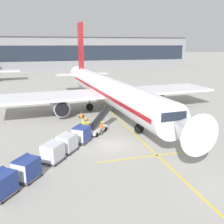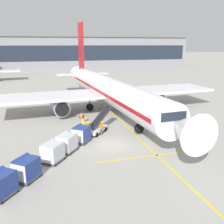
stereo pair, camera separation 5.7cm
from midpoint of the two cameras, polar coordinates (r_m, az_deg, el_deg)
The scene contains 18 objects.
ground_plane at distance 28.13m, azimuth -0.30°, elevation -7.39°, with size 600.00×600.00×0.00m, color #9E9B93.
parked_airplane at distance 41.71m, azimuth -0.82°, elevation 4.96°, with size 36.83×46.88×15.34m.
belt_loader at distance 31.79m, azimuth -3.40°, elevation -3.18°, with size 4.47×4.95×2.69m.
baggage_cart_lead at distance 28.83m, azimuth -6.87°, elevation -4.82°, with size 2.49×2.65×1.91m.
baggage_cart_second at distance 26.57m, azimuth -10.08°, elevation -6.69°, with size 2.49×2.65×1.91m.
baggage_cart_third at distance 24.63m, azimuth -13.16°, elevation -8.63°, with size 2.49×2.65×1.91m.
baggage_cart_fourth at distance 22.18m, azimuth -18.62°, elevation -11.80°, with size 2.49×2.65×1.91m.
baggage_cart_fifth at distance 20.61m, azimuth -23.67°, elevation -14.44°, with size 2.49×2.65×1.91m.
ground_crew_by_loader at distance 30.81m, azimuth -5.21°, elevation -3.46°, with size 0.50×0.40×1.74m.
ground_crew_by_carts at distance 31.75m, azimuth -6.33°, elevation -2.94°, with size 0.36×0.54×1.74m.
ground_crew_marshaller at distance 30.85m, azimuth -2.29°, elevation -3.39°, with size 0.37×0.53×1.74m.
ground_crew_wingwalker at distance 29.73m, azimuth -7.27°, elevation -4.21°, with size 0.43×0.45×1.74m.
safety_cone_engine_keepout at distance 37.17m, azimuth -5.74°, elevation -1.33°, with size 0.60×0.60×0.69m.
safety_cone_wingtip at distance 38.57m, azimuth -6.84°, elevation -0.71°, with size 0.67×0.67×0.75m.
safety_cone_nose_mark at distance 38.93m, azimuth -6.70°, elevation -0.57°, with size 0.66×0.66×0.74m.
apron_guidance_line_lead_in at distance 41.68m, azimuth -0.25°, elevation 0.07°, with size 0.20×110.00×0.01m.
apron_guidance_line_stop_bar at distance 26.01m, azimuth 9.82°, elevation -9.54°, with size 12.00×0.20×0.01m.
terminal_building at distance 119.43m, azimuth -9.03°, elevation 13.00°, with size 102.99×21.93×14.34m.
Camera 2 is at (-6.77, -25.14, 10.66)m, focal length 40.90 mm.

